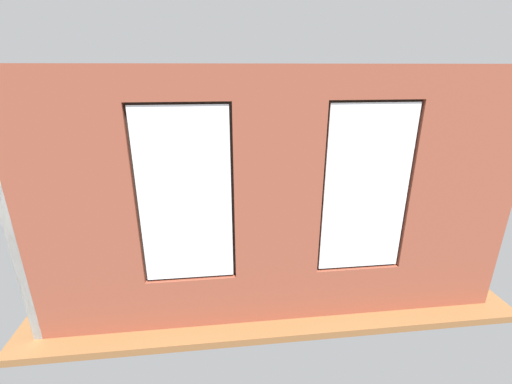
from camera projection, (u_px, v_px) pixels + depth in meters
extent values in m
cube|color=brown|center=(253.00, 230.00, 7.07)|extent=(6.58, 6.10, 0.10)
cube|color=brown|center=(458.00, 199.00, 4.27)|extent=(1.39, 0.16, 3.16)
cube|color=brown|center=(277.00, 207.00, 4.02)|extent=(1.02, 0.16, 3.16)
cube|color=brown|center=(73.00, 216.00, 3.77)|extent=(1.39, 0.16, 3.16)
cube|color=brown|center=(353.00, 289.00, 4.56)|extent=(1.09, 0.16, 0.69)
cube|color=brown|center=(377.00, 82.00, 3.66)|extent=(1.09, 0.16, 0.36)
cube|color=white|center=(366.00, 191.00, 4.04)|extent=(1.03, 0.03, 2.04)
cube|color=#38281E|center=(364.00, 189.00, 4.10)|extent=(1.09, 0.04, 2.10)
cube|color=brown|center=(193.00, 300.00, 4.33)|extent=(1.09, 0.16, 0.69)
cube|color=brown|center=(177.00, 83.00, 3.43)|extent=(1.09, 0.16, 0.36)
cube|color=white|center=(185.00, 198.00, 3.81)|extent=(1.03, 0.03, 2.04)
cube|color=#38281E|center=(186.00, 197.00, 3.87)|extent=(1.09, 0.04, 2.10)
cube|color=olive|center=(275.00, 269.00, 4.43)|extent=(3.39, 0.24, 0.06)
cube|color=black|center=(277.00, 160.00, 3.92)|extent=(0.47, 0.03, 0.58)
cube|color=orange|center=(277.00, 160.00, 3.93)|extent=(0.41, 0.01, 0.52)
cube|color=silver|center=(88.00, 161.00, 6.01)|extent=(0.10, 5.10, 3.16)
cube|color=black|center=(244.00, 275.00, 5.11)|extent=(1.74, 0.85, 0.42)
cube|color=black|center=(246.00, 263.00, 4.67)|extent=(1.74, 0.24, 0.38)
cube|color=black|center=(295.00, 253.00, 5.08)|extent=(0.22, 0.85, 0.24)
cube|color=black|center=(192.00, 260.00, 4.92)|extent=(0.22, 0.85, 0.24)
cube|color=black|center=(266.00, 256.00, 5.09)|extent=(0.60, 0.65, 0.12)
cube|color=black|center=(222.00, 259.00, 5.02)|extent=(0.60, 0.65, 0.12)
cube|color=black|center=(373.00, 229.00, 6.56)|extent=(0.98, 1.81, 0.42)
cube|color=black|center=(392.00, 209.00, 6.44)|extent=(0.37, 1.77, 0.38)
cube|color=black|center=(362.00, 199.00, 7.18)|extent=(0.86, 0.28, 0.24)
cube|color=black|center=(392.00, 232.00, 5.74)|extent=(0.86, 0.28, 0.24)
cube|color=black|center=(367.00, 209.00, 6.78)|extent=(0.69, 0.65, 0.12)
cube|color=black|center=(379.00, 223.00, 6.16)|extent=(0.69, 0.65, 0.12)
cube|color=tan|center=(256.00, 212.00, 6.80)|extent=(1.32, 0.89, 0.04)
cube|color=tan|center=(281.00, 213.00, 7.30)|extent=(0.07, 0.07, 0.40)
cube|color=tan|center=(225.00, 216.00, 7.17)|extent=(0.07, 0.07, 0.40)
cube|color=tan|center=(289.00, 229.00, 6.58)|extent=(0.07, 0.07, 0.40)
cube|color=tan|center=(226.00, 232.00, 6.45)|extent=(0.07, 0.07, 0.40)
cylinder|color=#33567F|center=(256.00, 209.00, 6.78)|extent=(0.08, 0.08, 0.09)
cube|color=black|center=(261.00, 213.00, 6.67)|extent=(0.07, 0.17, 0.02)
cube|color=black|center=(123.00, 216.00, 6.95)|extent=(1.17, 0.42, 0.57)
cube|color=black|center=(121.00, 201.00, 6.85)|extent=(0.41, 0.20, 0.05)
cube|color=black|center=(120.00, 199.00, 6.83)|extent=(0.06, 0.04, 0.06)
cube|color=black|center=(118.00, 185.00, 6.73)|extent=(0.93, 0.04, 0.51)
cube|color=black|center=(119.00, 185.00, 6.75)|extent=(0.88, 0.01, 0.46)
cylinder|color=beige|center=(291.00, 206.00, 7.92)|extent=(0.17, 0.17, 0.20)
cylinder|color=brown|center=(291.00, 199.00, 7.86)|extent=(0.03, 0.03, 0.12)
ellipsoid|color=#286B2D|center=(291.00, 192.00, 7.79)|extent=(0.31, 0.31, 0.26)
cylinder|color=brown|center=(333.00, 208.00, 7.80)|extent=(0.22, 0.22, 0.22)
cylinder|color=brown|center=(333.00, 201.00, 7.74)|extent=(0.03, 0.03, 0.11)
ellipsoid|color=#286B2D|center=(334.00, 189.00, 7.64)|extent=(0.52, 0.52, 0.47)
cylinder|color=beige|center=(329.00, 273.00, 5.27)|extent=(0.28, 0.28, 0.28)
cylinder|color=brown|center=(331.00, 252.00, 5.15)|extent=(0.05, 0.05, 0.45)
cone|color=#1E5B28|center=(325.00, 225.00, 4.95)|extent=(0.42, 0.20, 0.54)
cone|color=#1E5B28|center=(326.00, 232.00, 4.86)|extent=(0.46, 0.43, 0.47)
cone|color=#1E5B28|center=(343.00, 233.00, 4.84)|extent=(0.32, 0.51, 0.47)
cone|color=#1E5B28|center=(344.00, 225.00, 4.95)|extent=(0.43, 0.28, 0.54)
cone|color=#1E5B28|center=(344.00, 225.00, 5.08)|extent=(0.52, 0.28, 0.47)
cone|color=#1E5B28|center=(331.00, 221.00, 5.19)|extent=(0.22, 0.51, 0.47)
cone|color=#1E5B28|center=(321.00, 223.00, 5.13)|extent=(0.44, 0.47, 0.46)
cylinder|color=#47423D|center=(141.00, 244.00, 6.09)|extent=(0.31, 0.31, 0.32)
cylinder|color=brown|center=(139.00, 227.00, 5.97)|extent=(0.06, 0.06, 0.38)
cone|color=#3D8E42|center=(121.00, 202.00, 5.81)|extent=(0.60, 0.18, 0.61)
cone|color=#3D8E42|center=(131.00, 208.00, 5.57)|extent=(0.15, 0.61, 0.60)
cone|color=#3D8E42|center=(152.00, 201.00, 5.86)|extent=(0.61, 0.16, 0.61)
cone|color=#3D8E42|center=(140.00, 197.00, 6.07)|extent=(0.14, 0.61, 0.60)
cylinder|color=brown|center=(425.00, 270.00, 5.28)|extent=(0.37, 0.37, 0.34)
cylinder|color=brown|center=(430.00, 245.00, 5.13)|extent=(0.07, 0.07, 0.54)
cone|color=#286B2D|center=(420.00, 219.00, 4.94)|extent=(0.56, 0.14, 0.44)
cone|color=#286B2D|center=(434.00, 222.00, 4.79)|extent=(0.40, 0.48, 0.49)
cone|color=#286B2D|center=(447.00, 219.00, 4.79)|extent=(0.24, 0.48, 0.54)
cone|color=#286B2D|center=(452.00, 218.00, 4.89)|extent=(0.51, 0.34, 0.49)
cone|color=#286B2D|center=(445.00, 213.00, 5.08)|extent=(0.53, 0.31, 0.48)
cone|color=#286B2D|center=(429.00, 211.00, 5.19)|extent=(0.22, 0.55, 0.46)
cone|color=#286B2D|center=(420.00, 212.00, 5.08)|extent=(0.43, 0.43, 0.51)
cylinder|color=beige|center=(335.00, 184.00, 9.17)|extent=(0.31, 0.31, 0.36)
cylinder|color=brown|center=(336.00, 176.00, 9.10)|extent=(0.05, 0.05, 0.07)
ellipsoid|color=#3D8E42|center=(337.00, 167.00, 9.01)|extent=(0.61, 0.61, 0.46)
cylinder|color=beige|center=(153.00, 193.00, 8.62)|extent=(0.27, 0.27, 0.27)
cylinder|color=brown|center=(152.00, 182.00, 8.53)|extent=(0.05, 0.05, 0.30)
cone|color=#1E5B28|center=(143.00, 167.00, 8.40)|extent=(0.49, 0.22, 0.59)
cone|color=#1E5B28|center=(143.00, 172.00, 8.21)|extent=(0.44, 0.55, 0.50)
cone|color=#1E5B28|center=(154.00, 169.00, 8.26)|extent=(0.42, 0.49, 0.56)
cone|color=#1E5B28|center=(160.00, 168.00, 8.46)|extent=(0.57, 0.23, 0.52)
cone|color=#1E5B28|center=(155.00, 166.00, 8.57)|extent=(0.39, 0.51, 0.56)
cone|color=#1E5B28|center=(146.00, 166.00, 8.53)|extent=(0.44, 0.49, 0.56)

